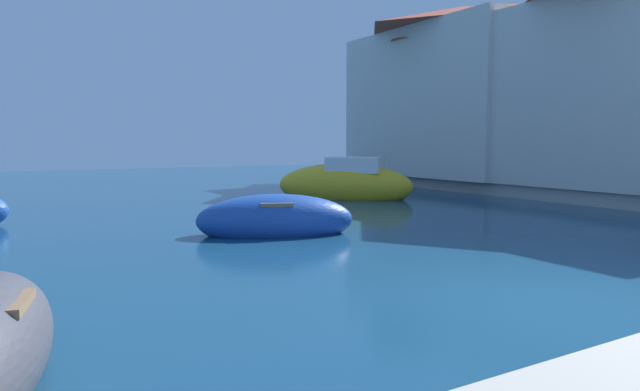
{
  "coord_description": "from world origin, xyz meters",
  "views": [
    {
      "loc": [
        -6.32,
        -4.47,
        2.05
      ],
      "look_at": [
        1.77,
        9.34,
        0.5
      ],
      "focal_mm": 31.15,
      "sensor_mm": 36.0,
      "label": 1
    }
  ],
  "objects_px": {
    "waterfront_building_main": "(640,76)",
    "waterfront_building_annex": "(461,90)",
    "moored_boat_0": "(345,184)",
    "waterfront_building_far": "(454,100)",
    "quayside_tree": "(628,99)",
    "moored_boat_2": "(275,220)"
  },
  "relations": [
    {
      "from": "waterfront_building_main",
      "to": "waterfront_building_annex",
      "type": "height_order",
      "value": "waterfront_building_annex"
    },
    {
      "from": "moored_boat_0",
      "to": "waterfront_building_main",
      "type": "xyz_separation_m",
      "value": [
        8.35,
        -5.75,
        3.8
      ]
    },
    {
      "from": "moored_boat_0",
      "to": "waterfront_building_far",
      "type": "xyz_separation_m",
      "value": [
        8.35,
        3.23,
        3.55
      ]
    },
    {
      "from": "moored_boat_0",
      "to": "quayside_tree",
      "type": "bearing_deg",
      "value": -157.82
    },
    {
      "from": "waterfront_building_main",
      "to": "waterfront_building_far",
      "type": "xyz_separation_m",
      "value": [
        0.0,
        8.98,
        -0.25
      ]
    },
    {
      "from": "moored_boat_2",
      "to": "quayside_tree",
      "type": "distance_m",
      "value": 15.76
    },
    {
      "from": "moored_boat_0",
      "to": "moored_boat_2",
      "type": "distance_m",
      "value": 8.15
    },
    {
      "from": "moored_boat_2",
      "to": "waterfront_building_main",
      "type": "xyz_separation_m",
      "value": [
        14.01,
        0.11,
        3.99
      ]
    },
    {
      "from": "waterfront_building_far",
      "to": "quayside_tree",
      "type": "distance_m",
      "value": 7.9
    },
    {
      "from": "waterfront_building_annex",
      "to": "quayside_tree",
      "type": "distance_m",
      "value": 7.48
    },
    {
      "from": "moored_boat_0",
      "to": "waterfront_building_annex",
      "type": "distance_m",
      "value": 9.66
    },
    {
      "from": "waterfront_building_annex",
      "to": "quayside_tree",
      "type": "bearing_deg",
      "value": -79.62
    },
    {
      "from": "moored_boat_2",
      "to": "waterfront_building_far",
      "type": "height_order",
      "value": "waterfront_building_far"
    },
    {
      "from": "waterfront_building_far",
      "to": "waterfront_building_main",
      "type": "bearing_deg",
      "value": -90.0
    },
    {
      "from": "waterfront_building_far",
      "to": "waterfront_building_annex",
      "type": "bearing_deg",
      "value": -90.0
    },
    {
      "from": "moored_boat_0",
      "to": "waterfront_building_main",
      "type": "bearing_deg",
      "value": -167.24
    },
    {
      "from": "moored_boat_2",
      "to": "waterfront_building_main",
      "type": "distance_m",
      "value": 14.56
    },
    {
      "from": "waterfront_building_main",
      "to": "waterfront_building_annex",
      "type": "bearing_deg",
      "value": 90.0
    },
    {
      "from": "waterfront_building_annex",
      "to": "waterfront_building_far",
      "type": "bearing_deg",
      "value": 90.0
    },
    {
      "from": "moored_boat_0",
      "to": "waterfront_building_far",
      "type": "relative_size",
      "value": 0.54
    },
    {
      "from": "waterfront_building_main",
      "to": "waterfront_building_far",
      "type": "height_order",
      "value": "waterfront_building_main"
    },
    {
      "from": "moored_boat_0",
      "to": "waterfront_building_annex",
      "type": "relative_size",
      "value": 0.48
    }
  ]
}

